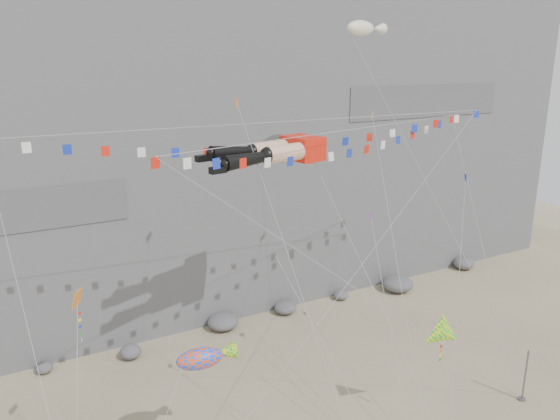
{
  "coord_description": "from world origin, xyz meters",
  "views": [
    {
      "loc": [
        -15.53,
        -21.82,
        22.3
      ],
      "look_at": [
        1.14,
        9.0,
        12.28
      ],
      "focal_mm": 35.0,
      "sensor_mm": 36.0,
      "label": 1
    }
  ],
  "objects": [
    {
      "name": "cliff",
      "position": [
        0.0,
        32.0,
        25.0
      ],
      "size": [
        80.0,
        28.0,
        50.0
      ],
      "primitive_type": "cube",
      "color": "slate",
      "rests_on": "ground"
    },
    {
      "name": "delta_kite",
      "position": [
        6.25,
        -1.36,
        6.74
      ],
      "size": [
        4.43,
        6.22,
        9.33
      ],
      "color": "yellow",
      "rests_on": "ground"
    },
    {
      "name": "blimp_windsock",
      "position": [
        8.01,
        10.05,
        23.94
      ],
      "size": [
        8.28,
        14.05,
        27.92
      ],
      "color": "#ECE5C2",
      "rests_on": "ground"
    },
    {
      "name": "anchor_pole_right",
      "position": [
        13.8,
        -1.72,
        1.87
      ],
      "size": [
        0.12,
        0.12,
        3.73
      ],
      "primitive_type": "cylinder",
      "color": "slate",
      "rests_on": "ground"
    },
    {
      "name": "flag_banner_upper",
      "position": [
        0.51,
        7.76,
        18.28
      ],
      "size": [
        32.47,
        11.95,
        25.94
      ],
      "color": "red",
      "rests_on": "ground"
    },
    {
      "name": "talus_boulders",
      "position": [
        0.0,
        17.0,
        0.6
      ],
      "size": [
        60.0,
        3.0,
        1.2
      ],
      "primitive_type": null,
      "color": "#5E5E63",
      "rests_on": "ground"
    },
    {
      "name": "small_kite_c",
      "position": [
        -2.02,
        3.26,
        11.1
      ],
      "size": [
        3.28,
        10.71,
        15.44
      ],
      "color": "#17981C",
      "rests_on": "ground"
    },
    {
      "name": "small_kite_d",
      "position": [
        7.75,
        7.87,
        17.89
      ],
      "size": [
        6.54,
        15.05,
        23.97
      ],
      "color": "yellow",
      "rests_on": "ground"
    },
    {
      "name": "small_kite_e",
      "position": [
        11.91,
        3.19,
        14.07
      ],
      "size": [
        9.13,
        9.0,
        18.72
      ],
      "color": "#142DB7",
      "rests_on": "ground"
    },
    {
      "name": "fish_windsock",
      "position": [
        -7.19,
        2.42,
        6.95
      ],
      "size": [
        8.48,
        6.33,
        10.94
      ],
      "color": "#F7480C",
      "rests_on": "ground"
    },
    {
      "name": "legs_kite",
      "position": [
        -0.36,
        6.92,
        16.64
      ],
      "size": [
        8.38,
        17.86,
        23.36
      ],
      "rotation": [
        0.0,
        0.0,
        0.18
      ],
      "color": "red",
      "rests_on": "ground"
    },
    {
      "name": "small_kite_a",
      "position": [
        -2.03,
        8.2,
        19.04
      ],
      "size": [
        1.4,
        15.16,
        24.28
      ],
      "color": "orange",
      "rests_on": "ground"
    },
    {
      "name": "small_kite_b",
      "position": [
        4.9,
        3.99,
        12.34
      ],
      "size": [
        4.02,
        10.2,
        16.13
      ],
      "color": "purple",
      "rests_on": "ground"
    },
    {
      "name": "harlequin_kite",
      "position": [
        -12.74,
        3.51,
        11.14
      ],
      "size": [
        3.2,
        8.37,
        13.55
      ],
      "color": "red",
      "rests_on": "ground"
    },
    {
      "name": "flag_banner_lower",
      "position": [
        3.57,
        5.62,
        17.78
      ],
      "size": [
        24.88,
        10.05,
        21.69
      ],
      "color": "red",
      "rests_on": "ground"
    }
  ]
}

